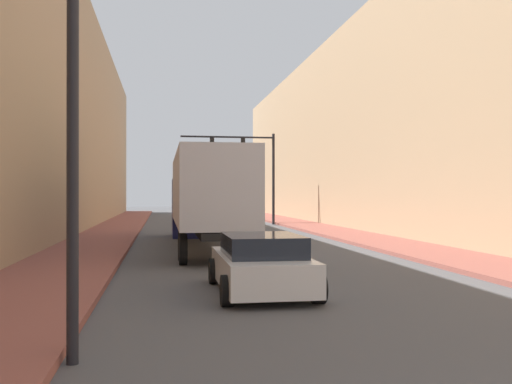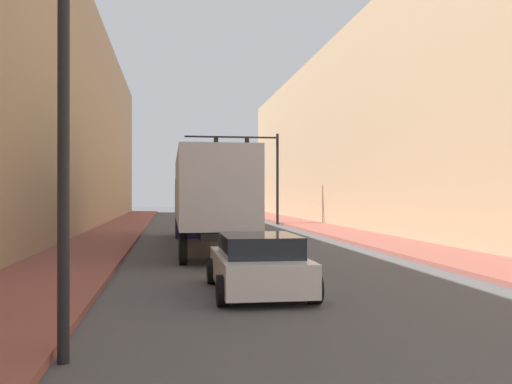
# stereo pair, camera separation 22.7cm
# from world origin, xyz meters

# --- Properties ---
(sidewalk_right) EXTENTS (3.12, 80.00, 0.15)m
(sidewalk_right) POSITION_xyz_m (6.37, 30.00, 0.07)
(sidewalk_right) COLOR brown
(sidewalk_right) RESTS_ON ground
(sidewalk_left) EXTENTS (3.12, 80.00, 0.15)m
(sidewalk_left) POSITION_xyz_m (-6.37, 30.00, 0.07)
(sidewalk_left) COLOR brown
(sidewalk_left) RESTS_ON ground
(building_right) EXTENTS (6.00, 80.00, 13.15)m
(building_right) POSITION_xyz_m (10.93, 30.00, 6.57)
(building_right) COLOR tan
(building_right) RESTS_ON ground
(building_left) EXTENTS (6.00, 80.00, 14.34)m
(building_left) POSITION_xyz_m (-10.93, 30.00, 7.17)
(building_left) COLOR tan
(building_left) RESTS_ON ground
(semi_truck) EXTENTS (2.59, 14.64, 3.83)m
(semi_truck) POSITION_xyz_m (-1.69, 22.41, 2.19)
(semi_truck) COLOR silver
(semi_truck) RESTS_ON ground
(sedan_car) EXTENTS (2.14, 4.25, 1.34)m
(sedan_car) POSITION_xyz_m (-1.25, 10.79, 0.65)
(sedan_car) COLOR silver
(sedan_car) RESTS_ON ground
(traffic_signal_gantry) EXTENTS (6.97, 0.35, 6.75)m
(traffic_signal_gantry) POSITION_xyz_m (3.04, 39.52, 4.68)
(traffic_signal_gantry) COLOR black
(traffic_signal_gantry) RESTS_ON ground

